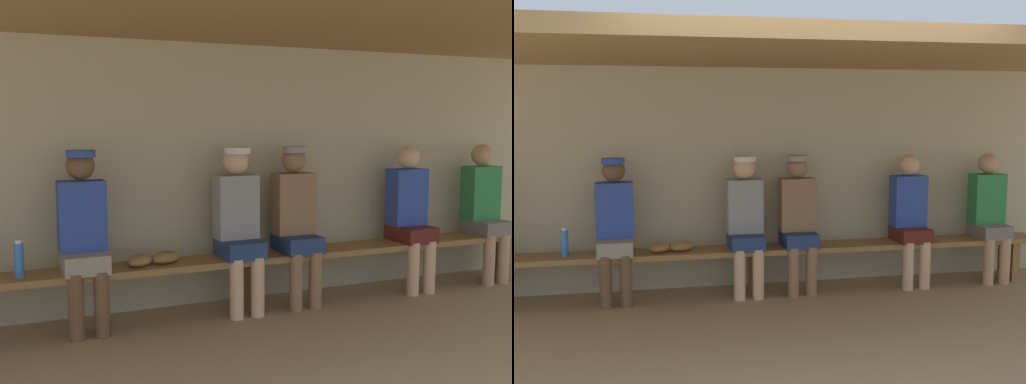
% 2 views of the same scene
% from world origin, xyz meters
% --- Properties ---
extents(ground_plane, '(24.00, 24.00, 0.00)m').
position_xyz_m(ground_plane, '(0.00, 0.00, 0.00)').
color(ground_plane, '#9E7F59').
extents(back_wall, '(8.00, 0.20, 2.20)m').
position_xyz_m(back_wall, '(0.00, 2.00, 1.10)').
color(back_wall, '#B7AD8C').
rests_on(back_wall, ground).
extents(dugout_roof, '(8.00, 2.80, 0.12)m').
position_xyz_m(dugout_roof, '(0.00, 0.70, 2.26)').
color(dugout_roof, '#9E7547').
rests_on(dugout_roof, back_wall).
extents(bench, '(6.00, 0.36, 0.46)m').
position_xyz_m(bench, '(0.00, 1.55, 0.39)').
color(bench, olive).
rests_on(bench, ground).
extents(player_in_blue, '(0.34, 0.42, 1.34)m').
position_xyz_m(player_in_blue, '(2.50, 1.55, 0.73)').
color(player_in_blue, slate).
rests_on(player_in_blue, ground).
extents(player_leftmost, '(0.34, 0.42, 1.34)m').
position_xyz_m(player_leftmost, '(-1.31, 1.55, 0.75)').
color(player_leftmost, gray).
rests_on(player_leftmost, ground).
extents(player_middle, '(0.34, 0.42, 1.34)m').
position_xyz_m(player_middle, '(-0.08, 1.55, 0.75)').
color(player_middle, navy).
rests_on(player_middle, ground).
extents(player_rightmost, '(0.34, 0.42, 1.34)m').
position_xyz_m(player_rightmost, '(1.62, 1.55, 0.73)').
color(player_rightmost, '#591E19').
rests_on(player_rightmost, ground).
extents(player_shirtless_tan, '(0.34, 0.42, 1.34)m').
position_xyz_m(player_shirtless_tan, '(0.44, 1.55, 0.75)').
color(player_shirtless_tan, navy).
rests_on(player_shirtless_tan, ground).
extents(water_bottle_blue, '(0.07, 0.07, 0.27)m').
position_xyz_m(water_bottle_blue, '(-1.75, 1.53, 0.59)').
color(water_bottle_blue, blue).
rests_on(water_bottle_blue, bench).
extents(baseball_glove_dark_brown, '(0.29, 0.29, 0.09)m').
position_xyz_m(baseball_glove_dark_brown, '(-0.90, 1.53, 0.51)').
color(baseball_glove_dark_brown, olive).
rests_on(baseball_glove_dark_brown, bench).
extents(baseball_glove_worn, '(0.29, 0.25, 0.09)m').
position_xyz_m(baseball_glove_worn, '(-0.70, 1.54, 0.51)').
color(baseball_glove_worn, olive).
rests_on(baseball_glove_worn, bench).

